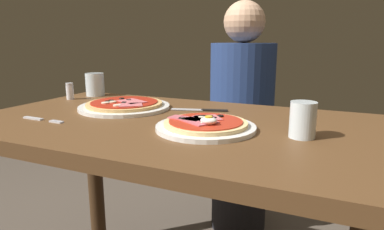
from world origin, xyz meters
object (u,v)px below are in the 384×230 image
at_px(pizza_foreground, 205,125).
at_px(water_glass_near, 95,86).
at_px(water_glass_far, 303,122).
at_px(knife, 203,110).
at_px(diner_person, 241,127).
at_px(dining_table, 172,161).
at_px(salt_shaker, 70,91).
at_px(pizza_across_left, 125,105).
at_px(fork, 40,119).

xyz_separation_m(pizza_foreground, water_glass_near, (-0.65, 0.33, 0.03)).
distance_m(water_glass_near, water_glass_far, 0.94).
height_order(knife, diner_person, diner_person).
xyz_separation_m(dining_table, salt_shaker, (-0.55, 0.16, 0.16)).
xyz_separation_m(pizza_across_left, salt_shaker, (-0.31, 0.07, 0.02)).
bearing_deg(water_glass_near, pizza_foreground, -27.08).
bearing_deg(knife, diner_person, 92.48).
xyz_separation_m(pizza_foreground, knife, (-0.10, 0.22, -0.01)).
bearing_deg(knife, salt_shaker, -179.09).
bearing_deg(fork, water_glass_near, 108.68).
distance_m(fork, diner_person, 1.00).
height_order(water_glass_far, diner_person, diner_person).
xyz_separation_m(dining_table, water_glass_far, (0.38, -0.03, 0.17)).
distance_m(water_glass_far, salt_shaker, 0.94).
bearing_deg(dining_table, water_glass_far, -4.05).
distance_m(pizza_foreground, fork, 0.51).
bearing_deg(diner_person, salt_shaker, 46.67).
xyz_separation_m(pizza_foreground, diner_person, (-0.12, 0.80, -0.21)).
distance_m(salt_shaker, diner_person, 0.84).
height_order(knife, salt_shaker, salt_shaker).
bearing_deg(knife, fork, -141.09).
relative_size(knife, diner_person, 0.16).
bearing_deg(water_glass_near, diner_person, 42.14).
bearing_deg(dining_table, salt_shaker, 163.77).
bearing_deg(water_glass_near, fork, -71.32).
bearing_deg(fork, water_glass_far, 9.88).
xyz_separation_m(dining_table, pizza_foreground, (0.13, -0.05, 0.14)).
bearing_deg(fork, pizza_foreground, 11.55).
relative_size(dining_table, water_glass_far, 13.81).
height_order(dining_table, pizza_foreground, pizza_foreground).
xyz_separation_m(pizza_across_left, fork, (-0.13, -0.25, -0.01)).
bearing_deg(salt_shaker, diner_person, 46.67).
bearing_deg(pizza_across_left, water_glass_near, 146.78).
height_order(water_glass_far, salt_shaker, water_glass_far).
bearing_deg(knife, dining_table, -101.55).
height_order(water_glass_far, fork, water_glass_far).
relative_size(pizza_foreground, pizza_across_left, 0.86).
relative_size(water_glass_far, diner_person, 0.08).
bearing_deg(fork, knife, 38.91).
bearing_deg(pizza_foreground, salt_shaker, 162.49).
bearing_deg(dining_table, water_glass_near, 151.85).
bearing_deg(pizza_foreground, knife, 113.36).
distance_m(pizza_foreground, water_glass_near, 0.73).
height_order(dining_table, water_glass_far, water_glass_far).
relative_size(fork, knife, 0.82).
relative_size(pizza_foreground, knife, 1.41).
relative_size(pizza_across_left, water_glass_near, 3.26).
relative_size(pizza_foreground, water_glass_far, 3.01).
height_order(pizza_foreground, water_glass_far, water_glass_far).
relative_size(pizza_foreground, water_glass_near, 2.79).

